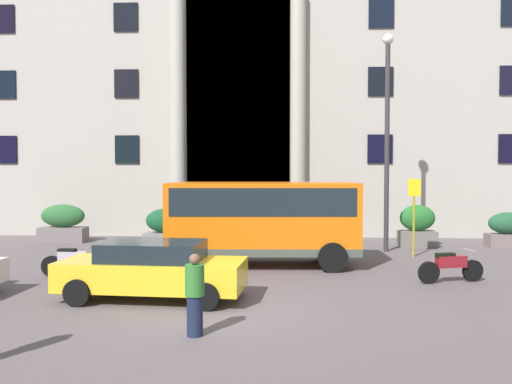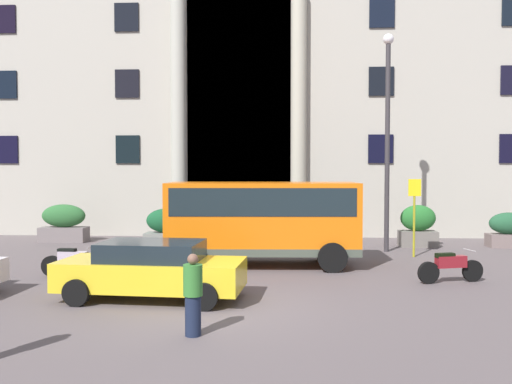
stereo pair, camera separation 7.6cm
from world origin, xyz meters
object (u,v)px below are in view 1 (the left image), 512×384
(hedge_planter_far_east, at_px, (63,224))
(pedestrian_man_crossing, at_px, (195,295))
(bus_stop_sign, at_px, (414,209))
(hedge_planter_entrance_left, at_px, (508,230))
(orange_minibus, at_px, (263,216))
(parked_coupe_end, at_px, (153,269))
(scooter_by_planter, at_px, (72,261))
(hedge_planter_entrance_right, at_px, (166,227))
(motorcycle_far_end, at_px, (450,266))
(hedge_planter_east, at_px, (285,227))
(lamppost_plaza_centre, at_px, (387,127))
(hedge_planter_far_west, at_px, (417,226))

(hedge_planter_far_east, height_order, pedestrian_man_crossing, hedge_planter_far_east)
(bus_stop_sign, distance_m, hedge_planter_entrance_left, 5.22)
(orange_minibus, bearing_deg, hedge_planter_entrance_left, 23.66)
(orange_minibus, height_order, hedge_planter_entrance_left, orange_minibus)
(parked_coupe_end, bearing_deg, scooter_by_planter, 143.68)
(orange_minibus, relative_size, hedge_planter_entrance_right, 3.45)
(hedge_planter_far_east, xyz_separation_m, hedge_planter_entrance_right, (4.55, -0.38, -0.06))
(bus_stop_sign, relative_size, motorcycle_far_end, 1.46)
(hedge_planter_entrance_right, distance_m, hedge_planter_east, 4.96)
(bus_stop_sign, bearing_deg, pedestrian_man_crossing, -123.05)
(orange_minibus, bearing_deg, hedge_planter_east, 78.89)
(motorcycle_far_end, bearing_deg, lamppost_plaza_centre, 81.58)
(hedge_planter_far_east, height_order, hedge_planter_east, hedge_planter_far_east)
(bus_stop_sign, relative_size, parked_coupe_end, 0.62)
(lamppost_plaza_centre, bearing_deg, hedge_planter_east, 156.82)
(scooter_by_planter, distance_m, lamppost_plaza_centre, 12.12)
(orange_minibus, xyz_separation_m, motorcycle_far_end, (5.23, -2.40, -1.15))
(hedge_planter_entrance_left, height_order, motorcycle_far_end, hedge_planter_entrance_left)
(hedge_planter_far_east, height_order, scooter_by_planter, hedge_planter_far_east)
(parked_coupe_end, bearing_deg, motorcycle_far_end, 21.21)
(hedge_planter_entrance_left, height_order, pedestrian_man_crossing, pedestrian_man_crossing)
(pedestrian_man_crossing, bearing_deg, hedge_planter_entrance_left, -160.91)
(hedge_planter_far_west, distance_m, hedge_planter_east, 5.31)
(parked_coupe_end, bearing_deg, bus_stop_sign, 45.52)
(hedge_planter_far_west, relative_size, pedestrian_man_crossing, 1.09)
(hedge_planter_east, bearing_deg, hedge_planter_entrance_right, 179.44)
(orange_minibus, relative_size, lamppost_plaza_centre, 0.75)
(scooter_by_planter, relative_size, motorcycle_far_end, 1.02)
(orange_minibus, relative_size, hedge_planter_far_east, 3.11)
(hedge_planter_entrance_right, relative_size, parked_coupe_end, 0.40)
(hedge_planter_east, bearing_deg, hedge_planter_far_east, 177.44)
(hedge_planter_entrance_right, height_order, scooter_by_planter, hedge_planter_entrance_right)
(parked_coupe_end, bearing_deg, hedge_planter_east, 76.00)
(pedestrian_man_crossing, bearing_deg, motorcycle_far_end, -170.45)
(bus_stop_sign, distance_m, hedge_planter_far_east, 14.46)
(hedge_planter_far_east, relative_size, hedge_planter_entrance_right, 1.11)
(parked_coupe_end, bearing_deg, hedge_planter_far_west, 52.33)
(parked_coupe_end, xyz_separation_m, lamppost_plaza_centre, (6.97, 8.00, 3.99))
(parked_coupe_end, bearing_deg, lamppost_plaza_centre, 53.17)
(hedge_planter_far_west, xyz_separation_m, lamppost_plaza_centre, (-1.51, -1.45, 3.90))
(hedge_planter_entrance_right, height_order, motorcycle_far_end, hedge_planter_entrance_right)
(scooter_by_planter, bearing_deg, hedge_planter_far_west, 35.06)
(motorcycle_far_end, xyz_separation_m, lamppost_plaza_centre, (-0.70, 5.66, 4.25))
(hedge_planter_entrance_right, height_order, pedestrian_man_crossing, pedestrian_man_crossing)
(hedge_planter_entrance_left, bearing_deg, bus_stop_sign, -148.03)
(lamppost_plaza_centre, bearing_deg, hedge_planter_far_west, 43.86)
(bus_stop_sign, height_order, parked_coupe_end, bus_stop_sign)
(hedge_planter_entrance_left, relative_size, pedestrian_man_crossing, 1.04)
(scooter_by_planter, height_order, lamppost_plaza_centre, lamppost_plaza_centre)
(orange_minibus, bearing_deg, hedge_planter_far_east, 146.18)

